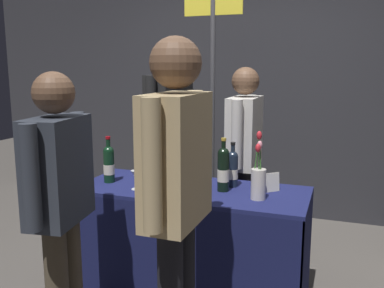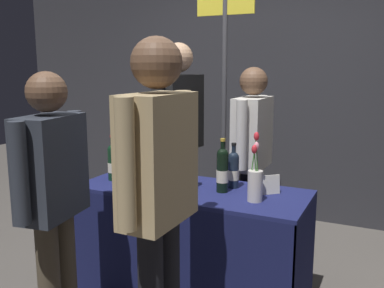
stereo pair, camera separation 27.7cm
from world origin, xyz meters
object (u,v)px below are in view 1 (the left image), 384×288
wine_glass_mid (136,176)px  booth_signpost (212,88)px  display_bottle_0 (154,161)px  flower_vase (258,180)px  vendor_presenter (244,147)px  tasting_table (192,223)px  wine_glass_near_vendor (181,169)px  featured_wine_bottle (223,169)px  taster_foreground_right (176,186)px

wine_glass_mid → booth_signpost: bearing=81.9°
display_bottle_0 → flower_vase: flower_vase is taller
booth_signpost → wine_glass_mid: bearing=-98.1°
vendor_presenter → display_bottle_0: bearing=-41.2°
tasting_table → wine_glass_near_vendor: 0.38m
tasting_table → wine_glass_mid: bearing=-156.4°
featured_wine_bottle → flower_vase: 0.27m
flower_vase → taster_foreground_right: size_ratio=0.25×
wine_glass_mid → booth_signpost: booth_signpost is taller
display_bottle_0 → booth_signpost: bearing=81.5°
taster_foreground_right → featured_wine_bottle: bearing=0.9°
booth_signpost → vendor_presenter: bearing=-42.1°
wine_glass_near_vendor → wine_glass_mid: 0.33m
display_bottle_0 → vendor_presenter: 0.78m
wine_glass_mid → tasting_table: bearing=23.6°
featured_wine_bottle → vendor_presenter: bearing=91.4°
tasting_table → display_bottle_0: bearing=165.4°
wine_glass_near_vendor → vendor_presenter: bearing=61.2°
flower_vase → tasting_table: bearing=169.9°
wine_glass_near_vendor → taster_foreground_right: 0.99m
tasting_table → taster_foreground_right: 0.98m
wine_glass_near_vendor → display_bottle_0: bearing=-173.2°
display_bottle_0 → wine_glass_near_vendor: 0.20m
wine_glass_mid → vendor_presenter: vendor_presenter is taller
tasting_table → vendor_presenter: vendor_presenter is taller
wine_glass_near_vendor → flower_vase: flower_vase is taller
wine_glass_near_vendor → booth_signpost: size_ratio=0.06×
display_bottle_0 → wine_glass_near_vendor: (0.19, 0.02, -0.05)m
tasting_table → wine_glass_near_vendor: wine_glass_near_vendor is taller
display_bottle_0 → flower_vase: (0.77, -0.16, -0.03)m
tasting_table → display_bottle_0: 0.51m
tasting_table → flower_vase: size_ratio=3.66×
vendor_presenter → tasting_table: bearing=-16.8°
tasting_table → flower_vase: 0.59m
booth_signpost → tasting_table: bearing=-80.2°
featured_wine_bottle → wine_glass_near_vendor: bearing=164.5°
wine_glass_near_vendor → featured_wine_bottle: bearing=-15.5°
wine_glass_near_vendor → taster_foreground_right: size_ratio=0.08×
display_bottle_0 → vendor_presenter: size_ratio=0.21×
display_bottle_0 → flower_vase: 0.79m
display_bottle_0 → vendor_presenter: vendor_presenter is taller
featured_wine_bottle → booth_signpost: (-0.38, 1.00, 0.47)m
flower_vase → vendor_presenter: 0.81m
wine_glass_near_vendor → booth_signpost: 1.04m
featured_wine_bottle → wine_glass_mid: 0.58m
display_bottle_0 → wine_glass_near_vendor: display_bottle_0 is taller
wine_glass_mid → vendor_presenter: (0.53, 0.83, 0.08)m
display_bottle_0 → taster_foreground_right: 1.05m
wine_glass_near_vendor → flower_vase: bearing=-17.9°
tasting_table → display_bottle_0: display_bottle_0 is taller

